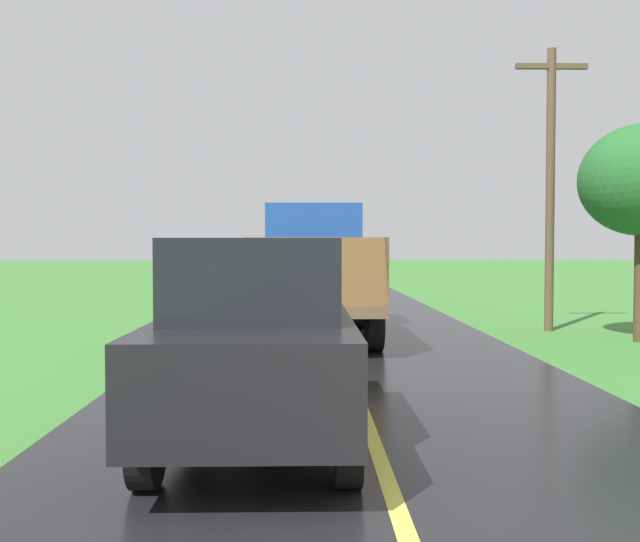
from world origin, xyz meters
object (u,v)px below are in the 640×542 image
banana_truck_far (308,259)px  utility_pole_roadside (550,180)px  following_car (258,338)px  banana_truck_near (313,269)px

banana_truck_far → utility_pole_roadside: utility_pole_roadside is taller
following_car → banana_truck_near: bearing=85.8°
utility_pole_roadside → following_car: bearing=-123.5°
banana_truck_near → following_car: bearing=-94.2°
utility_pole_roadside → following_car: size_ratio=1.57×
banana_truck_far → utility_pole_roadside: bearing=-61.1°
banana_truck_near → utility_pole_roadside: size_ratio=0.90×
banana_truck_near → following_car: (-0.61, -8.24, -0.39)m
banana_truck_far → following_car: bearing=-91.6°
banana_truck_near → banana_truck_far: 10.89m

